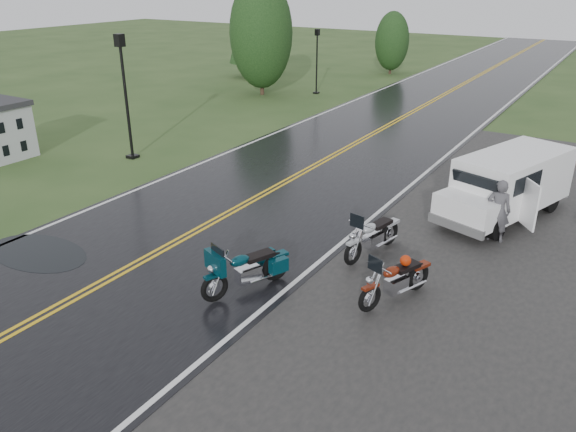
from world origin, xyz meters
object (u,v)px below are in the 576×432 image
at_px(motorcycle_red, 370,288).
at_px(person_at_van, 498,212).
at_px(motorcycle_teal, 214,277).
at_px(lamp_post_far_left, 317,62).
at_px(motorcycle_silver, 353,243).
at_px(van_white, 452,192).
at_px(lamp_post_near_left, 126,98).

relative_size(motorcycle_red, person_at_van, 1.22).
xyz_separation_m(motorcycle_red, motorcycle_teal, (-3.02, -1.39, 0.04)).
bearing_deg(motorcycle_teal, lamp_post_far_left, 135.51).
bearing_deg(motorcycle_silver, motorcycle_teal, -108.79).
bearing_deg(van_white, motorcycle_teal, -95.43).
distance_m(motorcycle_red, motorcycle_teal, 3.32).
distance_m(person_at_van, lamp_post_near_left, 13.89).
bearing_deg(lamp_post_far_left, motorcycle_red, -58.34).
distance_m(motorcycle_silver, person_at_van, 4.23).
bearing_deg(person_at_van, motorcycle_red, 70.25).
bearing_deg(lamp_post_near_left, motorcycle_silver, -17.64).
xyz_separation_m(motorcycle_red, van_white, (0.01, 5.53, 0.35)).
height_order(motorcycle_red, person_at_van, person_at_van).
height_order(motorcycle_red, motorcycle_teal, motorcycle_teal).
xyz_separation_m(motorcycle_teal, motorcycle_silver, (1.82, 3.09, -0.02)).
bearing_deg(motorcycle_silver, van_white, 84.12).
height_order(motorcycle_red, lamp_post_far_left, lamp_post_far_left).
distance_m(motorcycle_red, lamp_post_near_left, 13.57).
height_order(person_at_van, lamp_post_far_left, lamp_post_far_left).
height_order(motorcycle_silver, van_white, van_white).
xyz_separation_m(van_white, lamp_post_near_left, (-12.40, -0.28, 1.38)).
relative_size(motorcycle_silver, person_at_van, 1.26).
bearing_deg(person_at_van, motorcycle_silver, 47.74).
height_order(motorcycle_teal, lamp_post_near_left, lamp_post_near_left).
relative_size(motorcycle_teal, person_at_van, 1.30).
xyz_separation_m(van_white, lamp_post_far_left, (-12.52, 14.75, 0.91)).
relative_size(motorcycle_red, van_white, 0.42).
xyz_separation_m(motorcycle_red, person_at_van, (1.42, 5.01, 0.24)).
distance_m(motorcycle_red, van_white, 5.54).
bearing_deg(lamp_post_far_left, motorcycle_teal, -66.36).
relative_size(motorcycle_silver, lamp_post_near_left, 0.46).
bearing_deg(motorcycle_red, lamp_post_near_left, 178.02).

